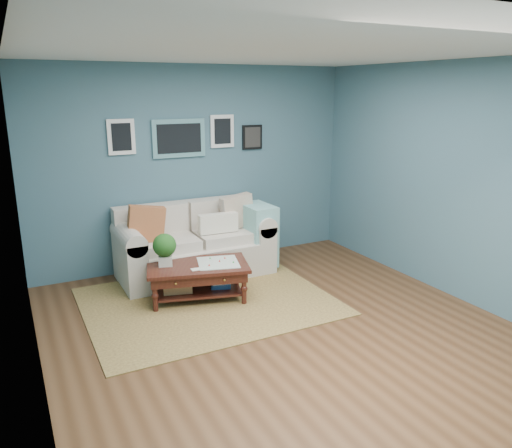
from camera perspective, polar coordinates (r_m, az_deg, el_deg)
room_shell at (r=4.70m, az=3.53°, el=2.63°), size 5.00×5.02×2.70m
area_rug at (r=5.86m, az=-5.51°, el=-8.77°), size 2.72×2.18×0.01m
loveseat at (r=6.61m, az=-6.38°, el=-2.14°), size 2.02×0.92×1.04m
coffee_table at (r=5.82m, az=-7.28°, el=-5.29°), size 1.28×0.95×0.80m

